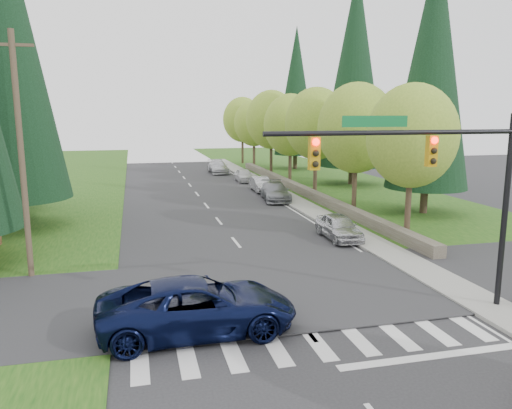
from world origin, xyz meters
name	(u,v)px	position (x,y,z in m)	size (l,w,h in m)	color
ground	(368,406)	(0.00, 0.00, 0.00)	(120.00, 120.00, 0.00)	#28282B
grass_east	(410,214)	(13.00, 20.00, 0.03)	(14.00, 110.00, 0.06)	#1A4813
cross_street	(275,291)	(0.00, 8.00, 0.00)	(120.00, 8.00, 0.10)	#28282B
sidewalk_east	(315,212)	(6.90, 22.00, 0.07)	(1.80, 80.00, 0.13)	gray
curb_east	(303,212)	(6.05, 22.00, 0.07)	(0.20, 80.00, 0.13)	gray
stone_wall_north	(301,190)	(8.60, 30.00, 0.35)	(0.70, 40.00, 0.70)	#4C4438
traffic_signal	(435,170)	(4.37, 4.50, 4.98)	(8.70, 0.37, 6.80)	black
utility_pole	(21,155)	(-9.50, 12.00, 5.14)	(1.60, 0.24, 10.00)	#473828
decid_tree_0	(412,136)	(9.20, 14.00, 5.60)	(4.80, 4.80, 8.37)	#38281C
decid_tree_1	(357,128)	(9.30, 21.00, 5.80)	(5.20, 5.20, 8.80)	#38281C
decid_tree_2	(316,124)	(9.10, 28.00, 5.93)	(5.00, 5.00, 8.82)	#38281C
decid_tree_3	(290,125)	(9.20, 35.00, 5.66)	(5.00, 5.00, 8.55)	#38281C
decid_tree_4	(271,120)	(9.30, 42.00, 6.06)	(5.40, 5.40, 9.18)	#38281C
decid_tree_5	(254,123)	(9.10, 49.00, 5.53)	(4.80, 4.80, 8.30)	#38281C
decid_tree_6	(242,120)	(9.20, 56.00, 5.86)	(5.20, 5.20, 8.86)	#38281C
conifer_w_c	(1,31)	(-12.00, 22.00, 11.29)	(6.46, 6.46, 20.80)	#38281C
conifer_e_a	(432,66)	(14.00, 20.00, 9.79)	(5.44, 5.44, 17.80)	#38281C
conifer_e_b	(355,68)	(15.00, 34.00, 10.79)	(6.12, 6.12, 19.80)	#38281C
conifer_e_c	(296,91)	(14.00, 48.00, 9.29)	(5.10, 5.10, 16.80)	#38281C
suv_navy	(198,306)	(-3.37, 5.00, 0.86)	(2.86, 6.19, 1.72)	black
parked_car_a	(339,227)	(5.60, 14.88, 0.68)	(1.61, 4.01, 1.37)	#B7B8BC
parked_car_b	(275,192)	(5.60, 27.40, 0.71)	(1.98, 4.87, 1.41)	gray
parked_car_c	(261,184)	(5.60, 32.03, 0.64)	(1.35, 3.87, 1.28)	#AAA9AE
parked_car_d	(244,175)	(5.52, 38.54, 0.64)	(1.52, 3.78, 1.29)	silver
parked_car_e	(218,167)	(4.20, 46.15, 0.70)	(1.97, 4.85, 1.41)	silver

